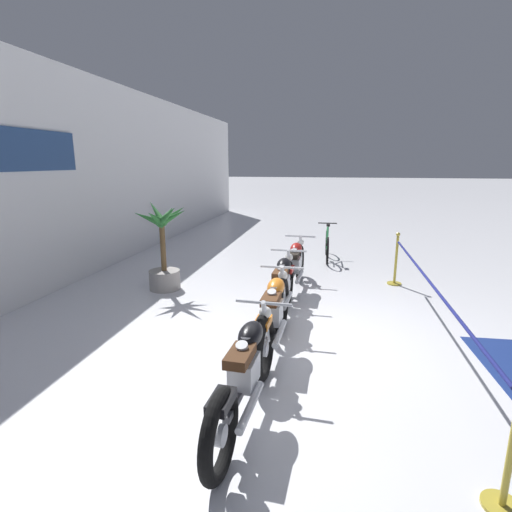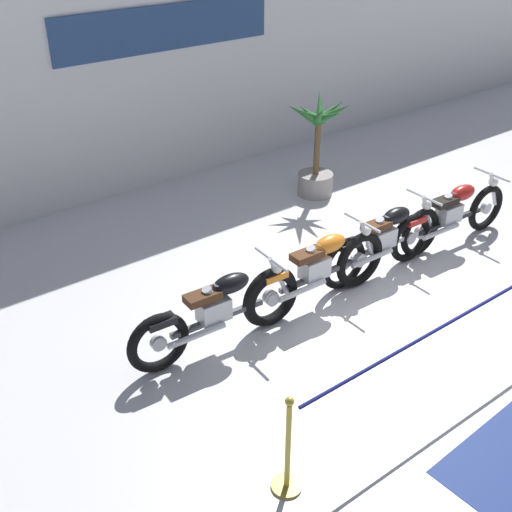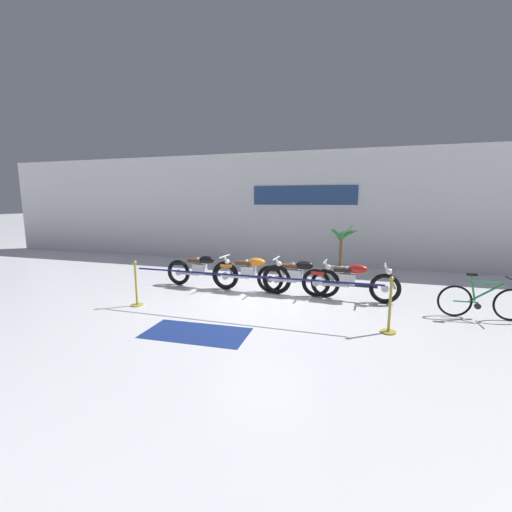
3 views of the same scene
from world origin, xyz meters
TOP-DOWN VIEW (x-y plane):
  - ground_plane at (0.00, 0.00)m, footprint 120.00×120.00m
  - motorcycle_black_0 at (-2.03, 0.62)m, footprint 2.22×0.62m
  - motorcycle_orange_1 at (-0.58, 0.58)m, footprint 2.22×0.62m
  - motorcycle_black_2 at (0.66, 0.63)m, footprint 2.16×0.62m
  - motorcycle_red_3 at (1.96, 0.55)m, footprint 2.34×0.62m
  - bicycle at (4.60, -0.00)m, footprint 1.69×0.48m
  - potted_palm_left_of_row at (1.58, 3.01)m, footprint 0.97×0.93m
  - stanchion_far_left at (-1.11, -1.38)m, footprint 5.46×0.28m
  - stanchion_mid_left at (2.74, -1.38)m, footprint 0.28×0.28m

SIDE VIEW (x-z plane):
  - ground_plane at x=0.00m, z-range 0.00..0.00m
  - stanchion_mid_left at x=2.74m, z-range -0.17..0.88m
  - bicycle at x=4.60m, z-range -0.11..0.83m
  - motorcycle_black_0 at x=-2.03m, z-range 0.00..0.94m
  - motorcycle_red_3 at x=1.96m, z-range 0.00..0.94m
  - motorcycle_black_2 at x=0.66m, z-range 0.01..0.94m
  - motorcycle_orange_1 at x=-0.58m, z-range 0.00..0.96m
  - stanchion_far_left at x=-1.11m, z-range 0.13..1.19m
  - potted_palm_left_of_row at x=1.58m, z-range -0.10..1.63m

